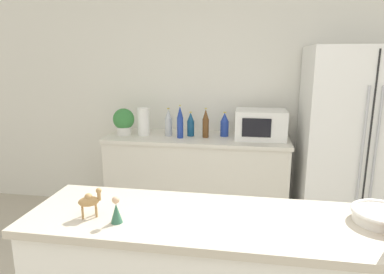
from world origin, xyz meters
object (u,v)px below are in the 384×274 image
refrigerator (354,146)px  potted_plant (124,121)px  paper_towel_roll (144,122)px  back_bottle_1 (206,124)px  back_bottle_2 (191,125)px  back_bottle_3 (225,125)px  microwave (261,124)px  fruit_bowl (382,215)px  wise_man_figurine_blue (116,211)px  camel_figurine (90,201)px  back_bottle_0 (168,123)px  back_bottle_4 (180,122)px

refrigerator → potted_plant: size_ratio=6.60×
paper_towel_roll → back_bottle_1: (0.63, 0.00, -0.00)m
back_bottle_2 → back_bottle_3: bearing=7.4°
microwave → back_bottle_3: (-0.35, 0.04, -0.02)m
back_bottle_1 → back_bottle_3: (0.18, 0.09, -0.02)m
back_bottle_3 → fruit_bowl: bearing=-68.1°
potted_plant → paper_towel_roll: (0.21, 0.01, -0.00)m
refrigerator → back_bottle_3: bearing=173.4°
microwave → back_bottle_2: bearing=-179.6°
microwave → wise_man_figurine_blue: microwave is taller
back_bottle_2 → camel_figurine: 2.06m
back_bottle_0 → back_bottle_3: size_ratio=1.14×
fruit_bowl → wise_man_figurine_blue: size_ratio=2.13×
fruit_bowl → camel_figurine: size_ratio=1.96×
back_bottle_0 → microwave: bearing=2.2°
back_bottle_3 → wise_man_figurine_blue: back_bottle_3 is taller
back_bottle_0 → back_bottle_1: back_bottle_1 is taller
refrigerator → back_bottle_2: bearing=176.4°
back_bottle_0 → camel_figurine: (0.14, -2.03, 0.05)m
potted_plant → camel_figurine: (0.60, -2.01, 0.04)m
potted_plant → camel_figurine: 2.10m
refrigerator → back_bottle_2: (-1.53, 0.10, 0.13)m
paper_towel_roll → camel_figurine: 2.06m
paper_towel_roll → back_bottle_3: bearing=6.1°
paper_towel_roll → back_bottle_2: paper_towel_roll is taller
microwave → back_bottle_0: back_bottle_0 is taller
back_bottle_2 → back_bottle_3: 0.34m
paper_towel_roll → back_bottle_4: 0.39m
back_bottle_1 → back_bottle_4: (-0.24, -0.06, 0.02)m
potted_plant → back_bottle_0: size_ratio=0.96×
refrigerator → camel_figurine: refrigerator is taller
back_bottle_0 → wise_man_figurine_blue: bearing=-82.5°
back_bottle_4 → wise_man_figurine_blue: size_ratio=2.84×
fruit_bowl → wise_man_figurine_blue: bearing=-170.4°
back_bottle_2 → camel_figurine: (-0.08, -2.06, 0.06)m
potted_plant → back_bottle_1: 0.84m
back_bottle_1 → back_bottle_3: bearing=25.7°
camel_figurine → back_bottle_2: bearing=87.8°
refrigerator → fruit_bowl: size_ratio=7.29×
back_bottle_0 → back_bottle_4: back_bottle_4 is taller
camel_figurine → paper_towel_roll: bearing=101.1°
back_bottle_1 → wise_man_figurine_blue: 2.06m
fruit_bowl → camel_figurine: camel_figurine is taller
wise_man_figurine_blue → microwave: bearing=73.1°
back_bottle_1 → wise_man_figurine_blue: back_bottle_1 is taller
back_bottle_3 → wise_man_figurine_blue: size_ratio=2.16×
back_bottle_1 → camel_figurine: (-0.24, -2.02, 0.04)m
back_bottle_3 → back_bottle_4: 0.45m
microwave → back_bottle_0: size_ratio=1.71×
back_bottle_3 → back_bottle_4: bearing=-160.9°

